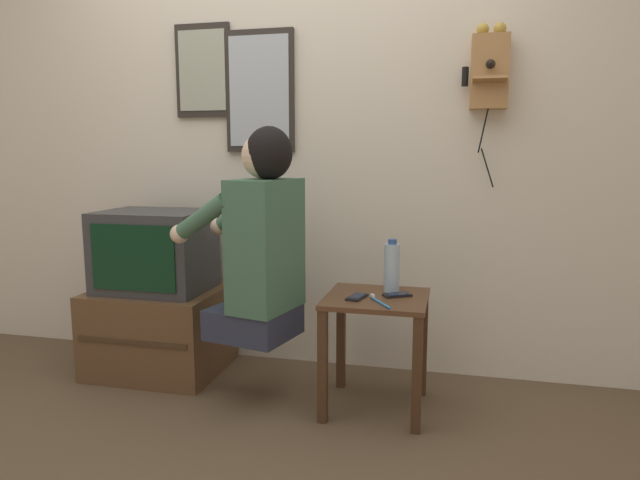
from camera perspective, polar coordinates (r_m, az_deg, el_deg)
The scene contains 13 objects.
ground_plane at distance 2.39m, azimuth -10.69°, elevation -20.59°, with size 14.00×14.00×0.00m, color brown.
wall_back at distance 3.12m, azimuth -2.86°, elevation 10.78°, with size 6.80×0.05×2.55m.
side_table at distance 2.61m, azimuth 5.62°, elevation -8.23°, with size 0.45×0.44×0.53m.
person at distance 2.59m, azimuth -5.97°, elevation 0.04°, with size 0.59×0.47×0.96m.
tv_stand at distance 3.21m, azimuth -15.70°, elevation -8.63°, with size 0.66×0.56×0.45m.
television at distance 3.10m, azimuth -16.17°, elevation -1.05°, with size 0.55×0.43×0.42m.
wall_phone_antique at distance 2.94m, azimuth 16.57°, elevation 15.96°, with size 0.21×0.19×0.77m.
framed_picture at distance 3.29m, azimuth -11.63°, elevation 16.24°, with size 0.31×0.03×0.49m.
wall_mirror at distance 3.15m, azimuth -6.04°, elevation 14.56°, with size 0.38×0.03×0.64m.
cell_phone_held at distance 2.53m, azimuth 3.71°, elevation -5.70°, with size 0.09×0.13×0.01m.
cell_phone_spare at distance 2.58m, azimuth 7.73°, elevation -5.47°, with size 0.14×0.11×0.01m.
water_bottle at distance 2.64m, azimuth 7.20°, elevation -2.72°, with size 0.07×0.07×0.25m.
toothbrush at distance 2.46m, azimuth 5.92°, elevation -6.12°, with size 0.11×0.16×0.02m.
Camera 1 is at (0.89, -1.89, 1.17)m, focal length 32.00 mm.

